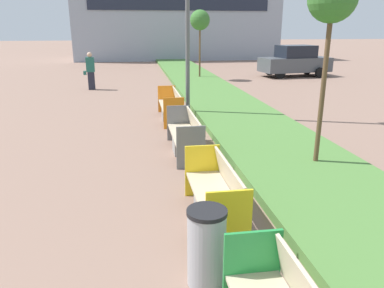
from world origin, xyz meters
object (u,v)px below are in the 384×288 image
sapling_tree_far (200,21)px  pedestrian_walking (90,71)px  bench_yellow_frame (215,199)px  bench_orange_frame (171,108)px  bench_grey_frame (186,138)px  parked_car_distant (295,61)px  litter_bin (206,247)px  sapling_tree_near (332,1)px

sapling_tree_far → pedestrian_walking: (-5.81, -2.72, -2.33)m
sapling_tree_far → pedestrian_walking: sapling_tree_far is taller
bench_yellow_frame → bench_orange_frame: same height
bench_grey_frame → pedestrian_walking: (-3.20, 10.16, 0.54)m
parked_car_distant → pedestrian_walking: bearing=-171.7°
litter_bin → sapling_tree_far: 18.20m
bench_orange_frame → pedestrian_walking: 7.46m
bench_orange_frame → sapling_tree_far: bearing=74.6°
bench_yellow_frame → pedestrian_walking: (-3.20, 13.55, 0.54)m
bench_orange_frame → litter_bin: (-0.43, -8.29, 0.10)m
pedestrian_walking → litter_bin: bearing=-79.5°
bench_yellow_frame → bench_orange_frame: bearing=90.0°
litter_bin → parked_car_distant: parked_car_distant is taller
bench_grey_frame → bench_orange_frame: 3.45m
sapling_tree_far → bench_orange_frame: bearing=-105.4°
litter_bin → pedestrian_walking: (-2.77, 15.01, 0.43)m
sapling_tree_near → pedestrian_walking: sapling_tree_near is taller
bench_orange_frame → pedestrian_walking: pedestrian_walking is taller
bench_yellow_frame → parked_car_distant: (8.63, 16.85, 0.55)m
litter_bin → sapling_tree_near: (3.04, 3.34, 2.90)m
bench_grey_frame → litter_bin: (-0.43, -4.84, 0.11)m
sapling_tree_far → parked_car_distant: bearing=5.5°
bench_orange_frame → pedestrian_walking: bearing=115.5°
bench_yellow_frame → bench_grey_frame: bearing=89.9°
sapling_tree_far → parked_car_distant: 6.48m
sapling_tree_near → bench_grey_frame: bearing=150.0°
litter_bin → pedestrian_walking: 15.27m
sapling_tree_near → parked_car_distant: bearing=68.1°
bench_grey_frame → bench_orange_frame: same height
bench_yellow_frame → pedestrian_walking: 13.93m
bench_yellow_frame → sapling_tree_far: bearing=80.9°
litter_bin → bench_grey_frame: bearing=84.9°
bench_yellow_frame → parked_car_distant: parked_car_distant is taller
litter_bin → parked_car_distant: 20.43m
sapling_tree_near → litter_bin: bearing=-132.3°
bench_yellow_frame → bench_grey_frame: (0.00, 3.38, 0.01)m
bench_grey_frame → bench_orange_frame: bearing=90.0°
bench_orange_frame → parked_car_distant: (8.62, 10.02, 0.54)m
bench_yellow_frame → litter_bin: litter_bin is taller
bench_grey_frame → sapling_tree_near: sapling_tree_near is taller
bench_grey_frame → sapling_tree_near: size_ratio=0.57×
bench_grey_frame → parked_car_distant: bearing=57.4°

